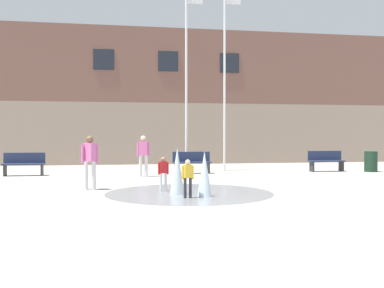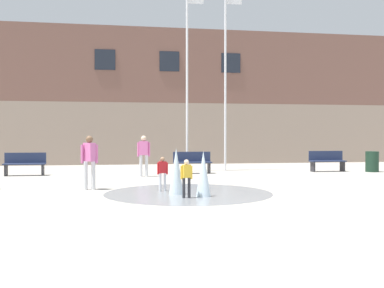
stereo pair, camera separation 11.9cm
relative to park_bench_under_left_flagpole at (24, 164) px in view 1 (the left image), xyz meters
name	(u,v)px [view 1 (the left image)]	position (x,y,z in m)	size (l,w,h in m)	color
ground_plane	(276,222)	(6.49, -10.83, -0.48)	(100.00, 100.00, 0.00)	#9E998E
library_building	(162,100)	(6.49, 9.08, 3.31)	(36.00, 6.05, 7.58)	gray
splash_fountain	(190,179)	(5.55, -6.80, -0.05)	(4.64, 4.64, 1.26)	gray
park_bench_under_left_flagpole	(24,164)	(0.00, 0.00, 0.00)	(1.60, 0.44, 0.91)	#28282D
park_bench_center	(192,162)	(6.76, -0.12, 0.00)	(1.60, 0.44, 0.91)	#28282D
park_bench_under_right_flagpole	(326,161)	(12.83, -0.06, 0.00)	(1.60, 0.44, 0.91)	#28282D
child_running	(188,175)	(5.39, -7.43, 0.10)	(0.31, 0.19, 0.99)	#28282D
adult_watching	(90,158)	(2.84, -5.20, 0.45)	(0.50, 0.38, 1.59)	silver
child_in_fountain	(163,171)	(4.93, -5.92, 0.10)	(0.31, 0.15, 0.99)	silver
teen_by_trashcan	(143,153)	(4.66, -1.22, 0.45)	(0.50, 0.25, 1.59)	silver
flagpole_left	(187,72)	(6.75, 1.12, 3.93)	(0.80, 0.10, 8.33)	silver
flagpole_right	(225,73)	(8.50, 1.12, 3.97)	(0.80, 0.10, 8.39)	silver
trash_can	(371,162)	(14.68, -0.59, -0.03)	(0.56, 0.56, 0.90)	#193323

